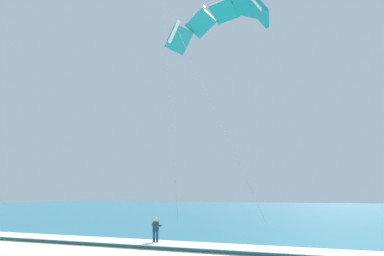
{
  "coord_description": "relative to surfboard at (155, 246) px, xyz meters",
  "views": [
    {
      "loc": [
        10.82,
        -6.56,
        3.03
      ],
      "look_at": [
        0.76,
        17.1,
        7.52
      ],
      "focal_mm": 35.76,
      "sensor_mm": 36.0,
      "label": 1
    }
  ],
  "objects": [
    {
      "name": "surfboard",
      "position": [
        0.0,
        0.0,
        0.0
      ],
      "size": [
        0.74,
        1.46,
        0.09
      ],
      "color": "yellow",
      "rests_on": "ground"
    },
    {
      "name": "sea",
      "position": [
        0.37,
        58.88,
        0.07
      ],
      "size": [
        200.0,
        120.0,
        0.2
      ],
      "primitive_type": "cube",
      "color": "teal",
      "rests_on": "ground"
    },
    {
      "name": "kite_primary",
      "position": [
        2.06,
        6.31,
        16.89
      ],
      "size": [
        9.61,
        7.97,
        17.22
      ],
      "color": "teal"
    },
    {
      "name": "kitesurfer",
      "position": [
        -0.0,
        0.02,
        0.91
      ],
      "size": [
        0.6,
        0.59,
        1.69
      ],
      "color": "#143347",
      "rests_on": "ground"
    },
    {
      "name": "surf_foam",
      "position": [
        0.37,
        -0.12,
        0.19
      ],
      "size": [
        200.0,
        2.44,
        0.04
      ],
      "primitive_type": "cube",
      "color": "white",
      "rests_on": "sea"
    }
  ]
}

